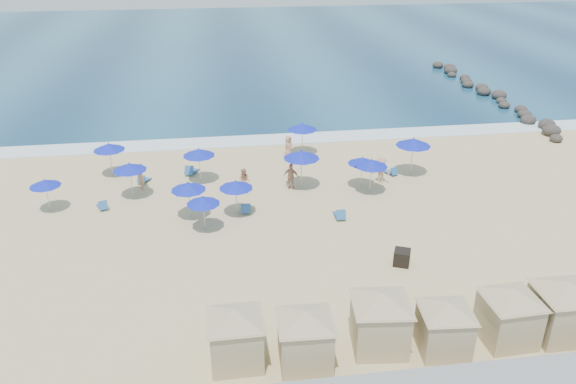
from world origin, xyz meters
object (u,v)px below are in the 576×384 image
object	(u,v)px
cabana_1	(305,330)
beachgoer_2	(291,177)
beachgoer_3	(381,170)
umbrella_8	(362,161)
umbrella_0	(45,183)
umbrella_1	(129,167)
cabana_5	(564,302)
umbrella_2	(109,147)
cabana_0	(235,329)
umbrella_6	(236,185)
umbrella_3	(203,201)
umbrella_4	(199,152)
umbrella_5	(188,186)
cabana_2	(381,313)
umbrella_11	(371,163)
cabana_4	(510,308)
umbrella_9	(302,127)
trash_bin	(402,257)
cabana_3	(445,320)
beachgoer_1	(244,181)
umbrella_7	(302,155)
rock_jetty	(489,93)
beachgoer_4	(288,147)

from	to	relation	value
cabana_1	beachgoer_2	bearing A→B (deg)	83.59
beachgoer_3	umbrella_8	bearing A→B (deg)	-135.73
umbrella_0	umbrella_1	world-z (taller)	umbrella_1
cabana_5	umbrella_2	xyz separation A→B (m)	(-20.91, 19.77, 0.42)
cabana_0	umbrella_6	distance (m)	12.45
umbrella_3	umbrella_6	world-z (taller)	umbrella_6
umbrella_4	beachgoer_2	bearing A→B (deg)	-19.05
umbrella_4	umbrella_5	world-z (taller)	umbrella_4
umbrella_8	umbrella_6	bearing A→B (deg)	-161.62
cabana_2	beachgoer_3	bearing A→B (deg)	73.17
umbrella_11	umbrella_6	bearing A→B (deg)	-167.68
cabana_4	umbrella_9	xyz separation A→B (m)	(-4.97, 21.87, 0.58)
cabana_2	cabana_5	xyz separation A→B (m)	(7.69, -0.35, 0.01)
trash_bin	cabana_1	distance (m)	8.81
umbrella_2	cabana_3	bearing A→B (deg)	-51.80
beachgoer_1	cabana_1	bearing A→B (deg)	-57.15
cabana_3	umbrella_4	distance (m)	20.54
umbrella_8	beachgoer_1	size ratio (longest dim) A/B	1.32
umbrella_7	umbrella_8	size ratio (longest dim) A/B	1.23
cabana_3	umbrella_5	world-z (taller)	cabana_3
umbrella_7	beachgoer_3	world-z (taller)	umbrella_7
cabana_3	umbrella_3	xyz separation A→B (m)	(-9.47, 11.33, 0.38)
umbrella_3	umbrella_7	xyz separation A→B (m)	(6.32, 4.87, 0.46)
umbrella_6	umbrella_11	world-z (taller)	umbrella_11
umbrella_9	beachgoer_2	world-z (taller)	umbrella_9
cabana_2	beachgoer_3	distance (m)	16.36
cabana_3	umbrella_8	distance (m)	15.72
rock_jetty	cabana_2	distance (m)	40.43
umbrella_0	beachgoer_1	xyz separation A→B (m)	(11.87, 0.83, -0.99)
cabana_4	umbrella_5	world-z (taller)	cabana_4
cabana_3	umbrella_11	size ratio (longest dim) A/B	1.73
trash_bin	beachgoer_3	bearing A→B (deg)	103.37
rock_jetty	umbrella_4	bearing A→B (deg)	-149.81
trash_bin	umbrella_8	xyz separation A→B (m)	(0.34, 9.34, 1.49)
rock_jetty	umbrella_8	bearing A→B (deg)	-133.68
cabana_4	beachgoer_1	xyz separation A→B (m)	(-9.74, 15.71, -0.76)
umbrella_4	beachgoer_2	size ratio (longest dim) A/B	1.37
umbrella_2	umbrella_7	size ratio (longest dim) A/B	0.90
cabana_1	beachgoer_4	size ratio (longest dim) A/B	2.61
cabana_2	umbrella_5	distance (m)	14.68
umbrella_1	umbrella_2	distance (m)	4.09
umbrella_2	umbrella_11	xyz separation A→B (m)	(16.83, -5.17, -0.03)
umbrella_2	umbrella_9	distance (m)	13.77
trash_bin	umbrella_0	xyz separation A→B (m)	(-19.19, 8.74, 1.42)
cabana_0	umbrella_1	xyz separation A→B (m)	(-5.66, 15.79, 0.50)
cabana_4	umbrella_1	xyz separation A→B (m)	(-16.81, 16.07, 0.49)
umbrella_7	beachgoer_4	xyz separation A→B (m)	(-0.10, 5.36, -1.49)
cabana_0	umbrella_5	xyz separation A→B (m)	(-2.00, 12.49, 0.44)
cabana_3	cabana_4	distance (m)	2.86
umbrella_11	umbrella_5	bearing A→B (deg)	-170.89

